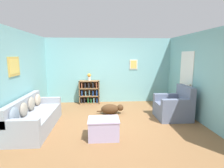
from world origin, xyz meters
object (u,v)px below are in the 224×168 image
object	(u,v)px
bookshelf	(89,92)
vase	(89,77)
recliner_chair	(174,107)
dog	(111,109)
couch	(34,117)
coffee_table	(104,128)

from	to	relation	value
bookshelf	vase	xyz separation A→B (m)	(0.00, -0.02, 0.63)
recliner_chair	dog	bearing A→B (deg)	164.62
recliner_chair	vase	size ratio (longest dim) A/B	3.56
recliner_chair	vase	xyz separation A→B (m)	(-2.70, 1.88, 0.73)
couch	recliner_chair	world-z (taller)	recliner_chair
couch	coffee_table	size ratio (longest dim) A/B	2.91
bookshelf	coffee_table	bearing A→B (deg)	-80.56
bookshelf	dog	size ratio (longest dim) A/B	1.04
bookshelf	recliner_chair	bearing A→B (deg)	-35.09
couch	recliner_chair	distance (m)	4.03
vase	dog	bearing A→B (deg)	-59.58
couch	dog	bearing A→B (deg)	26.49
bookshelf	vase	size ratio (longest dim) A/B	3.29
bookshelf	dog	distance (m)	1.62
vase	bookshelf	bearing A→B (deg)	92.86
coffee_table	vase	distance (m)	3.21
dog	vase	world-z (taller)	vase
dog	vase	bearing A→B (deg)	120.42
couch	coffee_table	world-z (taller)	couch
couch	bookshelf	size ratio (longest dim) A/B	2.24
recliner_chair	dog	xyz separation A→B (m)	(-1.90, 0.52, -0.19)
couch	recliner_chair	xyz separation A→B (m)	(4.00, 0.52, 0.04)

